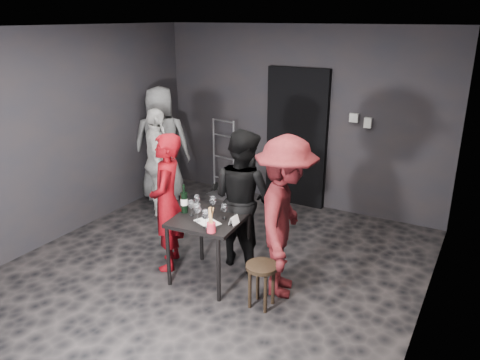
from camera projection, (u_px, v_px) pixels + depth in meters
The scene contains 26 objects.
floor at pixel (211, 272), 5.42m from camera, with size 4.50×5.00×0.02m, color black.
ceiling at pixel (205, 27), 4.52m from camera, with size 4.50×5.00×0.02m, color silver.
wall_back at pixel (299, 118), 7.02m from camera, with size 4.50×0.04×2.70m, color black.
wall_left at pixel (61, 135), 6.01m from camera, with size 0.04×5.00×2.70m, color black.
wall_right at pixel (433, 199), 3.93m from camera, with size 0.04×5.00×2.70m, color black.
doorway at pixel (296, 138), 7.07m from camera, with size 0.95×0.10×2.10m, color black.
wallbox_upper at pixel (354, 118), 6.56m from camera, with size 0.12×0.06×0.12m, color #B7B7B2.
wallbox_lower at pixel (368, 123), 6.48m from camera, with size 0.10×0.06×0.14m, color #B7B7B2.
hand_truck at pixel (223, 182), 7.68m from camera, with size 0.42×0.35×1.25m.
tasting_table at pixel (209, 226), 5.07m from camera, with size 0.72×0.72×0.75m.
stool at pixel (262, 274), 4.67m from camera, with size 0.32×0.32×0.47m.
server_red at pixel (167, 198), 5.29m from camera, with size 0.62×0.41×1.71m, color maroon.
woman_black at pixel (243, 193), 5.35m from camera, with size 0.86×0.47×1.78m, color black.
man_maroon at pixel (285, 207), 4.73m from camera, with size 1.27×0.59×1.96m, color #4A1114.
bystander_cream at pixel (157, 159), 6.76m from camera, with size 0.98×0.47×1.68m, color white.
bystander_grey at pixel (161, 132), 7.27m from camera, with size 1.06×0.58×2.17m, color slate.
tasting_mat at pixel (208, 222), 4.92m from camera, with size 0.27×0.18×0.00m, color white.
wine_glass_a at pixel (191, 207), 5.06m from camera, with size 0.07×0.07×0.19m, color white, non-canonical shape.
wine_glass_b at pixel (197, 202), 5.22m from camera, with size 0.07×0.07×0.19m, color white, non-canonical shape.
wine_glass_c at pixel (213, 204), 5.14m from camera, with size 0.08×0.08×0.20m, color white, non-canonical shape.
wine_glass_d at pixel (197, 212), 4.90m from camera, with size 0.08×0.08×0.22m, color white, non-canonical shape.
wine_glass_e at pixel (206, 218), 4.76m from camera, with size 0.08×0.08×0.22m, color white, non-canonical shape.
wine_glass_f at pixel (224, 211), 4.97m from camera, with size 0.07×0.07×0.18m, color white, non-canonical shape.
wine_bottle at pixel (184, 202), 5.13m from camera, with size 0.08×0.08×0.32m.
breadstick_cup at pixel (211, 220), 4.66m from camera, with size 0.09×0.09×0.28m.
reserved_card at pixel (233, 220), 4.87m from camera, with size 0.07×0.12×0.09m, color white, non-canonical shape.
Camera 1 is at (2.62, -3.98, 2.81)m, focal length 35.00 mm.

